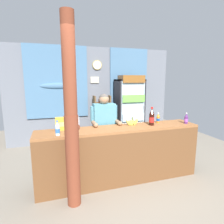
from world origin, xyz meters
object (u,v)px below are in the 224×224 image
Objects in this scene: soda_bottle_cola at (152,118)px; soda_bottle_water at (58,129)px; stall_counter at (122,151)px; snack_box_choco_powder at (60,124)px; banana_bunch at (132,122)px; soda_bottle_grape_soda at (186,119)px; drink_fridge at (130,106)px; bottle_shelf_rack at (102,119)px; shopkeeper at (104,124)px; soda_bottle_orange_soda at (158,118)px; plastic_lawn_chair at (74,133)px; timber_post at (71,119)px.

soda_bottle_water is (-1.67, -0.13, -0.05)m from soda_bottle_cola.
stall_counter is 1.17m from soda_bottle_water.
soda_bottle_water is 1.09× the size of snack_box_choco_powder.
soda_bottle_water is at bearing -175.53° from soda_bottle_cola.
banana_bunch is (1.33, 0.22, -0.04)m from soda_bottle_water.
soda_bottle_water reaches higher than soda_bottle_grape_soda.
snack_box_choco_powder is at bearing 165.20° from stall_counter.
drink_fridge is 2.67m from snack_box_choco_powder.
soda_bottle_water is 1.08× the size of soda_bottle_grape_soda.
soda_bottle_water is at bearing -178.17° from stall_counter.
stall_counter is 2.22m from bottle_shelf_rack.
banana_bunch is at bearing 9.60° from soda_bottle_water.
shopkeeper is (-0.19, 0.51, 0.38)m from stall_counter.
stall_counter is 13.63× the size of soda_bottle_grape_soda.
plastic_lawn_chair is at bearing 134.02° from soda_bottle_orange_soda.
soda_bottle_grape_soda is (1.48, -0.50, 0.10)m from shopkeeper.
banana_bunch reaches higher than stall_counter.
soda_bottle_cola is 1.47× the size of soda_bottle_water.
shopkeeper is 0.86m from snack_box_choco_powder.
soda_bottle_grape_soda is (2.36, 0.04, -0.01)m from soda_bottle_water.
timber_post is 2.81m from bottle_shelf_rack.
snack_box_choco_powder is (-0.35, -1.49, 0.61)m from plastic_lawn_chair.
soda_bottle_water is at bearing -178.93° from soda_bottle_grape_soda.
shopkeeper reaches higher than soda_bottle_cola.
soda_bottle_grape_soda is at bearing -81.21° from drink_fridge.
timber_post is 13.35× the size of soda_bottle_orange_soda.
stall_counter is 2.12× the size of bottle_shelf_rack.
soda_bottle_orange_soda is at bearing 3.46° from banana_bunch.
soda_bottle_grape_soda is (1.95, -1.74, 0.59)m from plastic_lawn_chair.
stall_counter is at bearing -170.94° from soda_bottle_cola.
soda_bottle_cola is 1.61× the size of snack_box_choco_powder.
shopkeeper is 1.04m from soda_bottle_water.
drink_fridge is at bearing 41.73° from snack_box_choco_powder.
soda_bottle_water is at bearing -170.40° from banana_bunch.
bottle_shelf_rack is 2.48m from soda_bottle_grape_soda.
plastic_lawn_chair is 2.18m from soda_bottle_cola.
drink_fridge is 9.59× the size of soda_bottle_orange_soda.
shopkeeper is (-1.17, -1.54, -0.08)m from drink_fridge.
soda_bottle_grape_soda is 0.80× the size of banana_bunch.
shopkeeper is 7.71× the size of soda_bottle_orange_soda.
drink_fridge is 1.83m from soda_bottle_orange_soda.
soda_bottle_water reaches higher than soda_bottle_orange_soda.
soda_bottle_cola is (0.40, -2.11, 0.43)m from bottle_shelf_rack.
drink_fridge is 7.27× the size of banana_bunch.
soda_bottle_grape_soda is 1.05× the size of soda_bottle_orange_soda.
timber_post reaches higher than soda_bottle_cola.
timber_post reaches higher than soda_bottle_grape_soda.
plastic_lawn_chair is 2.68m from soda_bottle_grape_soda.
drink_fridge is at bearing 10.02° from plastic_lawn_chair.
shopkeeper reaches higher than soda_bottle_orange_soda.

